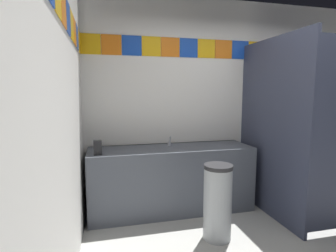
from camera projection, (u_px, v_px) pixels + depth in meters
name	position (u px, v px, depth m)	size (l,w,h in m)	color
wall_back	(221.00, 101.00, 3.81)	(3.79, 0.09, 2.76)	white
wall_side	(56.00, 113.00, 1.68)	(0.09, 3.39, 2.76)	white
vanity_counter	(171.00, 178.00, 3.41)	(2.05, 0.60, 0.82)	#4C515B
faucet_center	(170.00, 142.00, 3.44)	(0.04, 0.10, 0.14)	silver
soap_dispenser	(98.00, 148.00, 2.97)	(0.09, 0.09, 0.16)	black
stall_divider	(297.00, 131.00, 3.04)	(0.92, 1.34, 2.15)	#33384C
toilet	(288.00, 181.00, 3.64)	(0.39, 0.49, 0.74)	white
trash_bin	(218.00, 202.00, 2.74)	(0.29, 0.29, 0.79)	#999EA3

